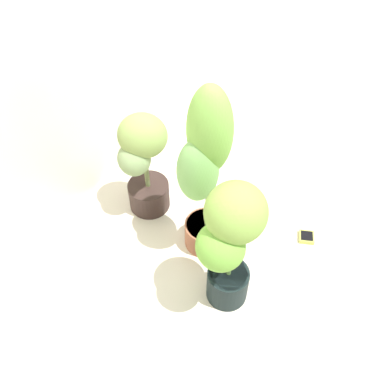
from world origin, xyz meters
TOP-DOWN VIEW (x-y plane):
  - ground_plane at (0.00, 0.00)m, footprint 8.00×8.00m
  - mylar_back_wall at (0.00, 0.86)m, footprint 3.20×0.01m
  - potted_plant_front_left at (-0.30, -0.13)m, footprint 0.36×0.30m
  - potted_plant_back_center at (0.05, 0.49)m, footprint 0.33×0.31m
  - potted_plant_center at (-0.05, 0.10)m, footprint 0.31×0.28m
  - hygrometer_box at (0.22, -0.40)m, footprint 0.10×0.10m

SIDE VIEW (x-z plane):
  - ground_plane at x=0.00m, z-range 0.00..0.00m
  - hygrometer_box at x=0.22m, z-range 0.00..0.03m
  - potted_plant_back_center at x=0.05m, z-range 0.03..0.68m
  - potted_plant_front_left at x=-0.30m, z-range 0.09..0.87m
  - potted_plant_center at x=-0.05m, z-range 0.07..1.08m
  - mylar_back_wall at x=0.00m, z-range 0.00..2.00m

